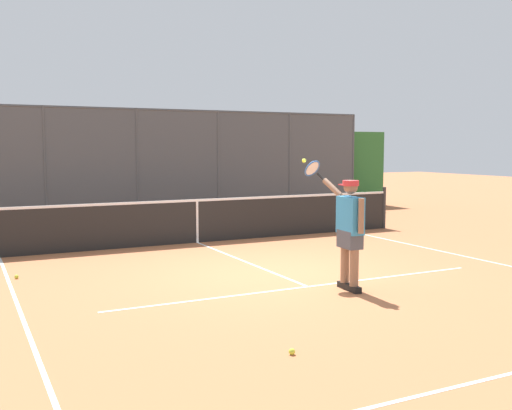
{
  "coord_description": "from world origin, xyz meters",
  "views": [
    {
      "loc": [
        4.65,
        8.53,
        2.11
      ],
      "look_at": [
        -0.17,
        -1.1,
        1.05
      ],
      "focal_mm": 41.74,
      "sensor_mm": 36.0,
      "label": 1
    }
  ],
  "objects": [
    {
      "name": "ground_plane",
      "position": [
        0.0,
        0.0,
        0.0
      ],
      "size": [
        60.0,
        60.0,
        0.0
      ],
      "primitive_type": "plane",
      "color": "#B76B42"
    },
    {
      "name": "court_line_markings",
      "position": [
        0.0,
        1.35,
        0.0
      ],
      "size": [
        8.09,
        8.47,
        0.01
      ],
      "color": "white",
      "rests_on": "ground"
    },
    {
      "name": "fence_backdrop",
      "position": [
        -0.0,
        -9.08,
        1.31
      ],
      "size": [
        18.26,
        1.37,
        3.22
      ],
      "color": "#474C51",
      "rests_on": "ground"
    },
    {
      "name": "tennis_net",
      "position": [
        0.0,
        -3.64,
        0.49
      ],
      "size": [
        10.39,
        0.09,
        1.07
      ],
      "color": "#2D2D2D",
      "rests_on": "ground"
    },
    {
      "name": "tennis_player",
      "position": [
        -0.43,
        1.43,
        0.95
      ],
      "size": [
        0.42,
        1.38,
        1.92
      ],
      "rotation": [
        0.0,
        0.0,
        -1.63
      ],
      "color": "black",
      "rests_on": "ground"
    },
    {
      "name": "tennis_ball_by_sideline",
      "position": [
        1.69,
        3.44,
        0.03
      ],
      "size": [
        0.07,
        0.07,
        0.07
      ],
      "primitive_type": "sphere",
      "color": "#C1D138",
      "rests_on": "ground"
    },
    {
      "name": "tennis_ball_near_net",
      "position": [
        3.89,
        -1.56,
        0.03
      ],
      "size": [
        0.07,
        0.07,
        0.07
      ],
      "primitive_type": "sphere",
      "color": "#C1D138",
      "rests_on": "ground"
    }
  ]
}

